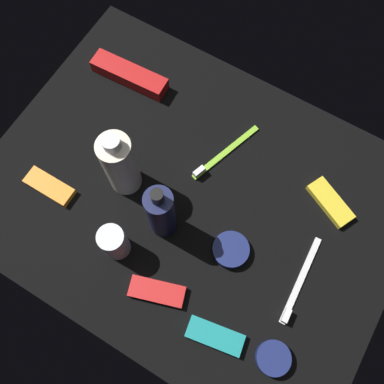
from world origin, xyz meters
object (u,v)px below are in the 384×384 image
at_px(toothbrush_lime, 222,155).
at_px(toothbrush_white, 299,285).
at_px(snack_bar_orange, 50,186).
at_px(bodywash_bottle, 120,164).
at_px(toothpaste_box_red, 130,75).
at_px(cream_tin_left, 231,250).
at_px(cream_tin_right, 273,358).
at_px(snack_bar_teal, 215,336).
at_px(snack_bar_red, 157,292).
at_px(snack_bar_yellow, 330,202).
at_px(deodorant_stick, 114,242).
at_px(lotion_bottle, 161,213).

relative_size(toothbrush_lime, toothbrush_white, 0.97).
relative_size(toothbrush_white, snack_bar_orange, 1.73).
bearing_deg(toothbrush_lime, bodywash_bottle, 46.59).
relative_size(toothpaste_box_red, cream_tin_left, 2.46).
xyz_separation_m(toothbrush_lime, cream_tin_left, (-0.11, 0.17, 0.00)).
distance_m(bodywash_bottle, cream_tin_right, 0.45).
xyz_separation_m(snack_bar_teal, snack_bar_red, (0.13, -0.01, 0.00)).
distance_m(bodywash_bottle, snack_bar_yellow, 0.42).
height_order(deodorant_stick, toothbrush_white, deodorant_stick).
bearing_deg(toothbrush_lime, snack_bar_orange, 42.25).
xyz_separation_m(toothpaste_box_red, snack_bar_red, (-0.30, 0.37, -0.01)).
bearing_deg(cream_tin_left, snack_bar_orange, 11.03).
relative_size(toothbrush_white, snack_bar_red, 1.73).
bearing_deg(lotion_bottle, deodorant_stick, 58.85).
height_order(snack_bar_yellow, snack_bar_red, same).
height_order(snack_bar_teal, cream_tin_right, cream_tin_right).
distance_m(toothbrush_lime, snack_bar_orange, 0.36).
bearing_deg(snack_bar_teal, toothbrush_white, -129.53).
bearing_deg(deodorant_stick, toothbrush_white, -161.07).
relative_size(snack_bar_yellow, cream_tin_left, 1.46).
bearing_deg(bodywash_bottle, snack_bar_yellow, -156.06).
height_order(toothbrush_lime, snack_bar_yellow, toothbrush_lime).
relative_size(bodywash_bottle, toothbrush_white, 1.04).
bearing_deg(deodorant_stick, toothpaste_box_red, -60.05).
relative_size(lotion_bottle, snack_bar_yellow, 1.77).
bearing_deg(cream_tin_right, lotion_bottle, -20.35).
bearing_deg(snack_bar_orange, lotion_bottle, -167.57).
relative_size(toothpaste_box_red, snack_bar_yellow, 1.69).
bearing_deg(bodywash_bottle, toothbrush_lime, -133.41).
distance_m(snack_bar_yellow, snack_bar_red, 0.39).
distance_m(deodorant_stick, cream_tin_left, 0.22).
relative_size(toothpaste_box_red, cream_tin_right, 2.85).
distance_m(deodorant_stick, snack_bar_red, 0.12).
bearing_deg(cream_tin_right, bodywash_bottle, -19.96).
bearing_deg(snack_bar_teal, bodywash_bottle, -39.21).
distance_m(toothbrush_lime, cream_tin_left, 0.20).
height_order(toothpaste_box_red, snack_bar_yellow, toothpaste_box_red).
xyz_separation_m(lotion_bottle, toothbrush_white, (-0.28, -0.03, -0.07)).
height_order(toothpaste_box_red, cream_tin_left, toothpaste_box_red).
bearing_deg(snack_bar_orange, snack_bar_red, 167.69).
bearing_deg(toothbrush_white, snack_bar_orange, 8.95).
xyz_separation_m(bodywash_bottle, snack_bar_teal, (-0.31, 0.17, -0.08)).
bearing_deg(bodywash_bottle, toothbrush_white, 178.49).
bearing_deg(deodorant_stick, cream_tin_right, 175.87).
xyz_separation_m(lotion_bottle, snack_bar_red, (-0.06, 0.12, -0.07)).
height_order(lotion_bottle, bodywash_bottle, bodywash_bottle).
relative_size(snack_bar_yellow, cream_tin_right, 1.68).
distance_m(toothbrush_lime, toothpaste_box_red, 0.28).
distance_m(snack_bar_teal, cream_tin_left, 0.16).
height_order(bodywash_bottle, toothpaste_box_red, bodywash_bottle).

